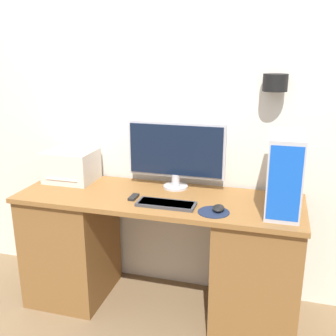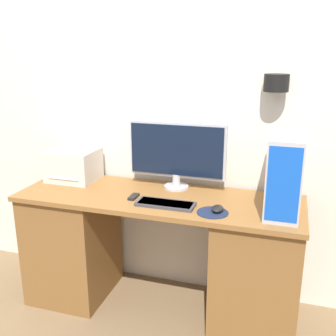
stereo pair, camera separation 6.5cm
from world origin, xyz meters
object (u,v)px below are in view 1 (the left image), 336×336
object	(u,v)px
mouse	(218,208)
remote_control	(134,197)
computer_tower	(285,173)
printer	(71,166)
monitor	(176,152)
keyboard	(166,204)

from	to	relation	value
mouse	remote_control	xyz separation A→B (m)	(-0.53, 0.06, -0.01)
computer_tower	printer	distance (m)	1.42
monitor	remote_control	distance (m)	0.40
printer	monitor	bearing A→B (deg)	3.87
mouse	printer	world-z (taller)	printer
keyboard	mouse	distance (m)	0.31
mouse	computer_tower	size ratio (longest dim) A/B	0.22
remote_control	monitor	bearing A→B (deg)	52.89
keyboard	mouse	size ratio (longest dim) A/B	3.51
printer	remote_control	world-z (taller)	printer
monitor	computer_tower	distance (m)	0.71
mouse	printer	bearing A→B (deg)	165.57
remote_control	computer_tower	bearing A→B (deg)	3.16
computer_tower	remote_control	size ratio (longest dim) A/B	4.40
monitor	remote_control	world-z (taller)	monitor
printer	mouse	bearing A→B (deg)	-14.43
mouse	computer_tower	bearing A→B (deg)	17.85
monitor	computer_tower	xyz separation A→B (m)	(0.68, -0.21, -0.02)
printer	remote_control	distance (m)	0.58
remote_control	mouse	bearing A→B (deg)	-6.64
monitor	remote_control	xyz separation A→B (m)	(-0.20, -0.26, -0.23)
monitor	mouse	world-z (taller)	monitor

